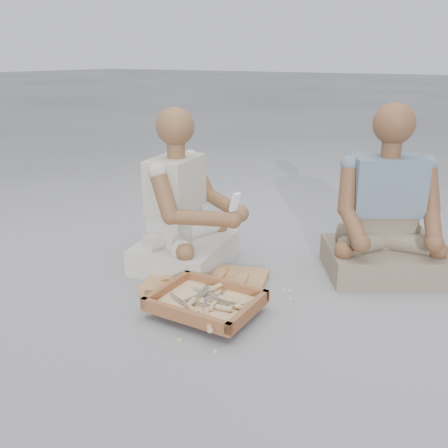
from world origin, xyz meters
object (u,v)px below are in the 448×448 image
Objects in this scene: carved_panel at (206,282)px; tool_tray at (206,302)px; craftsman at (184,214)px; companion at (385,220)px.

tool_tray reaches higher than carved_panel.
craftsman is 0.96× the size of companion.
carved_panel is 0.95m from companion.
companion is at bearing 58.80° from tool_tray.
carved_panel is at bearing 124.13° from tool_tray.
craftsman is (-0.41, 0.40, 0.23)m from tool_tray.
companion is (0.51, 0.85, 0.23)m from tool_tray.
tool_tray is 0.52× the size of companion.
craftsman is at bearing 135.97° from tool_tray.
carved_panel is 1.25× the size of tool_tray.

